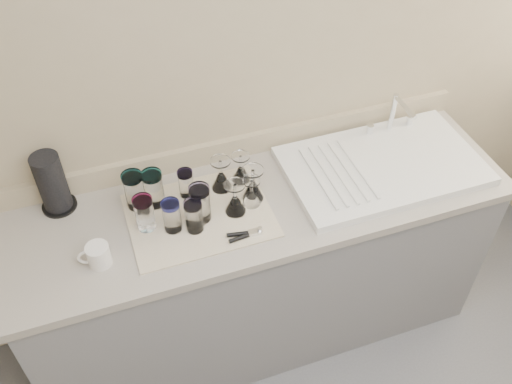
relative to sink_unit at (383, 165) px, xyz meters
name	(u,v)px	position (x,y,z in m)	size (l,w,h in m)	color
counter_unit	(260,268)	(-0.55, 0.00, -0.47)	(2.06, 0.62, 0.90)	slate
sink_unit	(383,165)	(0.00, 0.00, 0.00)	(0.82, 0.50, 0.22)	white
dish_towel	(200,215)	(-0.81, -0.01, -0.02)	(0.55, 0.42, 0.01)	silver
tumbler_teal	(134,190)	(-1.02, 0.12, 0.07)	(0.08, 0.08, 0.16)	white
tumbler_cyan	(154,188)	(-0.95, 0.11, 0.07)	(0.08, 0.08, 0.16)	white
tumbler_purple	(186,183)	(-0.82, 0.12, 0.05)	(0.06, 0.06, 0.12)	white
tumbler_magenta	(144,213)	(-1.01, 0.00, 0.06)	(0.07, 0.07, 0.15)	white
tumbler_blue	(172,216)	(-0.92, -0.05, 0.06)	(0.07, 0.07, 0.14)	white
tumbler_lavender	(200,203)	(-0.80, -0.03, 0.07)	(0.08, 0.08, 0.16)	white
tumbler_extra	(194,216)	(-0.84, -0.07, 0.06)	(0.07, 0.07, 0.14)	white
goblet_back_left	(221,179)	(-0.68, 0.11, 0.04)	(0.08, 0.08, 0.15)	white
goblet_back_right	(241,172)	(-0.59, 0.12, 0.03)	(0.07, 0.07, 0.13)	white
goblet_front_left	(235,202)	(-0.67, -0.04, 0.04)	(0.08, 0.08, 0.15)	white
goblet_front_right	(252,196)	(-0.59, -0.02, 0.03)	(0.07, 0.07, 0.12)	white
goblet_extra	(253,188)	(-0.58, 0.01, 0.04)	(0.09, 0.09, 0.15)	white
can_opener	(245,235)	(-0.67, -0.17, 0.00)	(0.13, 0.05, 0.02)	silver
white_mug	(98,255)	(-1.21, -0.11, 0.02)	(0.12, 0.09, 0.09)	white
paper_towel_roll	(52,184)	(-1.32, 0.23, 0.11)	(0.14, 0.14, 0.26)	black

